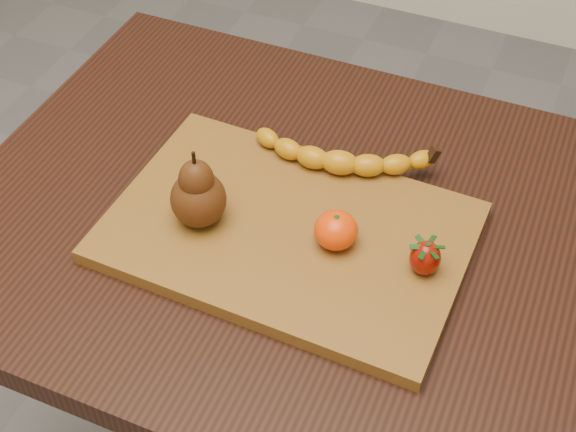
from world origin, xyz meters
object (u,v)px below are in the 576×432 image
at_px(table, 330,274).
at_px(pear, 197,188).
at_px(mandarin, 336,230).
at_px(cutting_board, 288,232).

distance_m(table, pear, 0.24).
bearing_deg(table, mandarin, -66.35).
height_order(cutting_board, pear, pear).
distance_m(table, mandarin, 0.15).
height_order(pear, mandarin, pear).
bearing_deg(table, cutting_board, -138.19).
bearing_deg(mandarin, cutting_board, 178.12).
relative_size(pear, mandarin, 2.03).
bearing_deg(table, pear, -155.20).
xyz_separation_m(table, mandarin, (0.02, -0.04, 0.14)).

